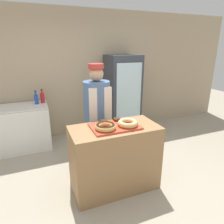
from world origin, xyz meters
TOP-DOWN VIEW (x-y plane):
  - ground_plane at (0.00, 0.00)m, footprint 14.00×14.00m
  - wall_back at (0.00, 2.13)m, footprint 8.00×0.06m
  - display_counter at (0.00, 0.00)m, footprint 1.18×0.59m
  - serving_tray at (0.00, 0.00)m, footprint 0.63×0.43m
  - donut_chocolate_glaze at (-0.15, -0.07)m, footprint 0.27×0.27m
  - donut_light_glaze at (0.15, -0.07)m, footprint 0.27×0.27m
  - brownie_back_left at (-0.10, 0.16)m, footprint 0.09×0.09m
  - brownie_back_right at (0.10, 0.16)m, footprint 0.09×0.09m
  - baker_person at (-0.04, 0.64)m, footprint 0.41×0.41m
  - beverage_fridge at (0.91, 1.74)m, footprint 0.68×0.66m
  - chest_freezer at (-1.20, 1.75)m, footprint 0.95×0.65m
  - bottle_red at (-0.79, 1.85)m, footprint 0.08×0.08m
  - bottle_blue at (-0.91, 1.80)m, footprint 0.07×0.07m

SIDE VIEW (x-z plane):
  - ground_plane at x=0.00m, z-range 0.00..0.00m
  - chest_freezer at x=-1.20m, z-range 0.00..0.87m
  - display_counter at x=0.00m, z-range 0.00..0.93m
  - beverage_fridge at x=0.91m, z-range 0.00..1.77m
  - baker_person at x=-0.04m, z-range 0.04..1.74m
  - serving_tray at x=0.00m, z-range 0.93..0.95m
  - brownie_back_left at x=-0.10m, z-range 0.95..0.99m
  - brownie_back_right at x=0.10m, z-range 0.95..0.99m
  - bottle_blue at x=-0.91m, z-range 0.84..1.10m
  - bottle_red at x=-0.79m, z-range 0.84..1.11m
  - donut_chocolate_glaze at x=-0.15m, z-range 0.96..1.03m
  - donut_light_glaze at x=0.15m, z-range 0.96..1.03m
  - wall_back at x=0.00m, z-range 0.00..2.70m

